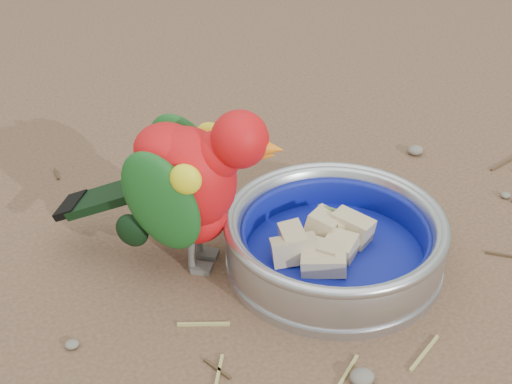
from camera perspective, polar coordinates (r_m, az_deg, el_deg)
name	(u,v)px	position (r m, az deg, el deg)	size (l,w,h in m)	color
ground	(363,320)	(0.79, 7.77, -9.21)	(60.00, 60.00, 0.00)	brown
food_bowl	(334,260)	(0.85, 5.67, -4.91)	(0.23, 0.23, 0.02)	#B2B2BA
bowl_wall	(335,237)	(0.83, 5.79, -3.28)	(0.23, 0.23, 0.04)	#B2B2BA
fruit_wedges	(335,242)	(0.83, 5.76, -3.67)	(0.14, 0.14, 0.03)	#C7B286
lory_parrot	(188,192)	(0.80, -4.96, 0.00)	(0.11, 0.22, 0.18)	red
ground_debris	(316,266)	(0.84, 4.40, -5.40)	(0.90, 0.80, 0.01)	tan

